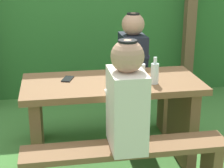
{
  "coord_description": "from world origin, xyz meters",
  "views": [
    {
      "loc": [
        -0.46,
        -2.72,
        1.65
      ],
      "look_at": [
        0.0,
        0.0,
        0.71
      ],
      "focal_mm": 59.32,
      "sensor_mm": 36.0,
      "label": 1
    }
  ],
  "objects_px": {
    "person_white_shirt": "(127,99)",
    "bottle_left": "(135,69)",
    "bench_far": "(102,103)",
    "bottle_center": "(155,73)",
    "bottle_right": "(117,69)",
    "bench_near": "(126,163)",
    "person_black_coat": "(133,55)",
    "drinking_glass": "(141,69)",
    "cell_phone": "(68,79)",
    "picnic_table": "(112,109)"
  },
  "relations": [
    {
      "from": "bottle_left",
      "to": "bottle_right",
      "type": "distance_m",
      "value": 0.14
    },
    {
      "from": "person_white_shirt",
      "to": "bottle_right",
      "type": "bearing_deg",
      "value": 86.31
    },
    {
      "from": "bench_near",
      "to": "bench_far",
      "type": "distance_m",
      "value": 1.13
    },
    {
      "from": "picnic_table",
      "to": "cell_phone",
      "type": "relative_size",
      "value": 10.0
    },
    {
      "from": "bench_far",
      "to": "bottle_left",
      "type": "distance_m",
      "value": 0.79
    },
    {
      "from": "bottle_right",
      "to": "bottle_center",
      "type": "xyz_separation_m",
      "value": [
        0.27,
        -0.1,
        -0.01
      ]
    },
    {
      "from": "bench_near",
      "to": "bottle_left",
      "type": "relative_size",
      "value": 6.24
    },
    {
      "from": "picnic_table",
      "to": "cell_phone",
      "type": "bearing_deg",
      "value": 164.41
    },
    {
      "from": "person_white_shirt",
      "to": "cell_phone",
      "type": "bearing_deg",
      "value": 117.8
    },
    {
      "from": "bench_far",
      "to": "picnic_table",
      "type": "bearing_deg",
      "value": -90.0
    },
    {
      "from": "person_black_coat",
      "to": "bottle_left",
      "type": "bearing_deg",
      "value": -100.82
    },
    {
      "from": "bench_far",
      "to": "cell_phone",
      "type": "bearing_deg",
      "value": -126.1
    },
    {
      "from": "bottle_left",
      "to": "drinking_glass",
      "type": "bearing_deg",
      "value": 60.38
    },
    {
      "from": "cell_phone",
      "to": "person_white_shirt",
      "type": "bearing_deg",
      "value": -43.23
    },
    {
      "from": "bench_near",
      "to": "drinking_glass",
      "type": "relative_size",
      "value": 15.38
    },
    {
      "from": "bench_far",
      "to": "drinking_glass",
      "type": "bearing_deg",
      "value": -59.08
    },
    {
      "from": "bench_near",
      "to": "drinking_glass",
      "type": "bearing_deg",
      "value": 69.19
    },
    {
      "from": "bottle_right",
      "to": "picnic_table",
      "type": "bearing_deg",
      "value": 160.59
    },
    {
      "from": "picnic_table",
      "to": "bench_near",
      "type": "bearing_deg",
      "value": -90.0
    },
    {
      "from": "bench_far",
      "to": "person_black_coat",
      "type": "xyz_separation_m",
      "value": [
        0.29,
        -0.0,
        0.47
      ]
    },
    {
      "from": "bottle_right",
      "to": "cell_phone",
      "type": "xyz_separation_m",
      "value": [
        -0.38,
        0.11,
        -0.09
      ]
    },
    {
      "from": "picnic_table",
      "to": "bench_near",
      "type": "relative_size",
      "value": 1.0
    },
    {
      "from": "person_white_shirt",
      "to": "person_black_coat",
      "type": "xyz_separation_m",
      "value": [
        0.29,
        1.12,
        0.0
      ]
    },
    {
      "from": "bottle_center",
      "to": "cell_phone",
      "type": "bearing_deg",
      "value": 161.96
    },
    {
      "from": "person_white_shirt",
      "to": "bottle_left",
      "type": "bearing_deg",
      "value": 72.01
    },
    {
      "from": "bench_far",
      "to": "bottle_right",
      "type": "bearing_deg",
      "value": -86.09
    },
    {
      "from": "person_black_coat",
      "to": "bottle_right",
      "type": "bearing_deg",
      "value": -113.65
    },
    {
      "from": "person_black_coat",
      "to": "drinking_glass",
      "type": "relative_size",
      "value": 7.91
    },
    {
      "from": "bottle_right",
      "to": "bench_near",
      "type": "bearing_deg",
      "value": -94.11
    },
    {
      "from": "drinking_glass",
      "to": "bottle_left",
      "type": "relative_size",
      "value": 0.41
    },
    {
      "from": "person_black_coat",
      "to": "person_white_shirt",
      "type": "bearing_deg",
      "value": -104.35
    },
    {
      "from": "bench_near",
      "to": "picnic_table",
      "type": "bearing_deg",
      "value": 90.0
    },
    {
      "from": "drinking_glass",
      "to": "bottle_center",
      "type": "xyz_separation_m",
      "value": [
        0.05,
        -0.24,
        0.04
      ]
    },
    {
      "from": "bench_far",
      "to": "bottle_center",
      "type": "height_order",
      "value": "bottle_center"
    },
    {
      "from": "person_black_coat",
      "to": "bottle_center",
      "type": "xyz_separation_m",
      "value": [
        0.02,
        -0.68,
        0.02
      ]
    },
    {
      "from": "person_black_coat",
      "to": "bottle_left",
      "type": "height_order",
      "value": "person_black_coat"
    },
    {
      "from": "bottle_left",
      "to": "bottle_right",
      "type": "height_order",
      "value": "bottle_right"
    },
    {
      "from": "drinking_glass",
      "to": "cell_phone",
      "type": "bearing_deg",
      "value": -177.08
    },
    {
      "from": "person_white_shirt",
      "to": "drinking_glass",
      "type": "relative_size",
      "value": 7.91
    },
    {
      "from": "picnic_table",
      "to": "cell_phone",
      "type": "height_order",
      "value": "cell_phone"
    },
    {
      "from": "bench_far",
      "to": "bottle_right",
      "type": "relative_size",
      "value": 5.91
    },
    {
      "from": "bench_near",
      "to": "cell_phone",
      "type": "relative_size",
      "value": 10.0
    },
    {
      "from": "person_black_coat",
      "to": "bottle_right",
      "type": "height_order",
      "value": "person_black_coat"
    },
    {
      "from": "bench_near",
      "to": "bottle_left",
      "type": "distance_m",
      "value": 0.76
    },
    {
      "from": "drinking_glass",
      "to": "bottle_right",
      "type": "bearing_deg",
      "value": -147.84
    },
    {
      "from": "bench_far",
      "to": "bench_near",
      "type": "bearing_deg",
      "value": -90.0
    },
    {
      "from": "bottle_left",
      "to": "person_black_coat",
      "type": "bearing_deg",
      "value": 79.18
    },
    {
      "from": "bench_far",
      "to": "bottle_center",
      "type": "bearing_deg",
      "value": -65.45
    },
    {
      "from": "person_white_shirt",
      "to": "bottle_left",
      "type": "xyz_separation_m",
      "value": [
        0.18,
        0.54,
        0.03
      ]
    },
    {
      "from": "bench_near",
      "to": "drinking_glass",
      "type": "distance_m",
      "value": 0.86
    }
  ]
}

